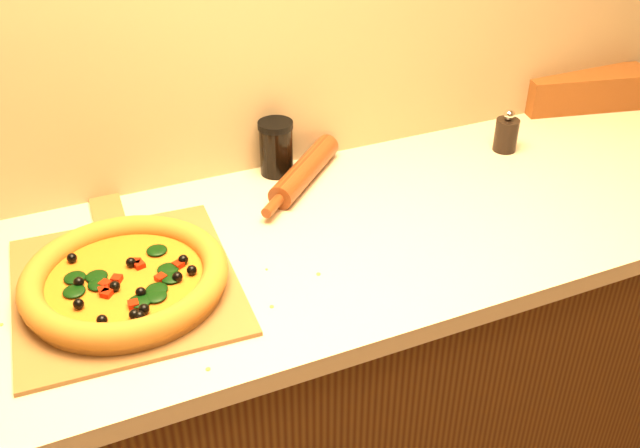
{
  "coord_description": "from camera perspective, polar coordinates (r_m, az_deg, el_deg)",
  "views": [
    {
      "loc": [
        -0.4,
        0.3,
        1.72
      ],
      "look_at": [
        0.08,
        1.38,
        0.96
      ],
      "focal_mm": 40.0,
      "sensor_mm": 36.0,
      "label": 1
    }
  ],
  "objects": [
    {
      "name": "pizza_peel",
      "position": [
        1.4,
        -15.4,
        -4.28
      ],
      "size": [
        0.42,
        0.61,
        0.01
      ],
      "rotation": [
        0.0,
        0.0,
        -0.05
      ],
      "color": "brown",
      "rests_on": "countertop"
    },
    {
      "name": "cabinet",
      "position": [
        1.76,
        -3.07,
        -14.35
      ],
      "size": [
        2.8,
        0.65,
        0.86
      ],
      "primitive_type": "cube",
      "color": "#40200D",
      "rests_on": "ground"
    },
    {
      "name": "bottle_cap",
      "position": [
        1.29,
        -8.7,
        -6.88
      ],
      "size": [
        0.03,
        0.03,
        0.01
      ],
      "primitive_type": "cylinder",
      "rotation": [
        0.0,
        0.0,
        -0.15
      ],
      "color": "black",
      "rests_on": "countertop"
    },
    {
      "name": "pizza",
      "position": [
        1.35,
        -15.31,
        -4.21
      ],
      "size": [
        0.38,
        0.38,
        0.05
      ],
      "color": "#B2692C",
      "rests_on": "pizza_peel"
    },
    {
      "name": "bread_bag",
      "position": [
        2.18,
        20.44,
        10.05
      ],
      "size": [
        0.38,
        0.2,
        0.1
      ],
      "primitive_type": "cube",
      "rotation": [
        0.0,
        0.0,
        -0.23
      ],
      "color": "brown",
      "rests_on": "countertop"
    },
    {
      "name": "dark_jar",
      "position": [
        1.68,
        -3.53,
        6.12
      ],
      "size": [
        0.08,
        0.08,
        0.13
      ],
      "color": "black",
      "rests_on": "countertop"
    },
    {
      "name": "rolling_pin",
      "position": [
        1.66,
        -1.19,
        4.34
      ],
      "size": [
        0.32,
        0.3,
        0.06
      ],
      "rotation": [
        0.0,
        0.0,
        0.76
      ],
      "color": "#5E2710",
      "rests_on": "countertop"
    },
    {
      "name": "countertop",
      "position": [
        1.46,
        -3.59,
        -2.32
      ],
      "size": [
        2.84,
        0.68,
        0.04
      ],
      "primitive_type": "cube",
      "color": "beige",
      "rests_on": "cabinet"
    },
    {
      "name": "pepper_grinder",
      "position": [
        1.85,
        14.68,
        7.0
      ],
      "size": [
        0.06,
        0.06,
        0.11
      ],
      "color": "black",
      "rests_on": "countertop"
    }
  ]
}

